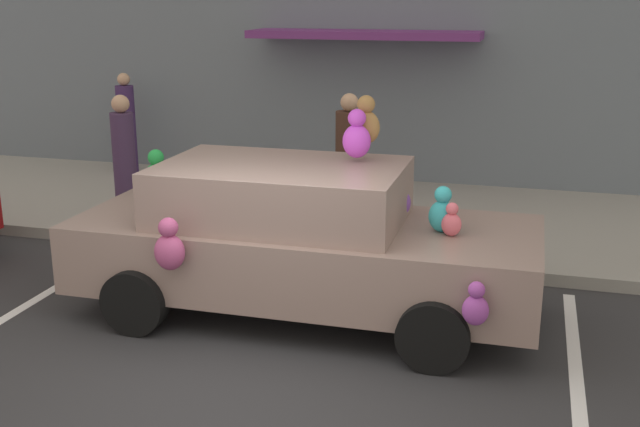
# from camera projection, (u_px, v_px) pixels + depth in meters

# --- Properties ---
(ground_plane) EXTENTS (60.00, 60.00, 0.00)m
(ground_plane) POSITION_uv_depth(u_px,v_px,m) (242.00, 383.00, 6.45)
(ground_plane) COLOR #2D2D30
(sidewalk) EXTENTS (24.00, 4.00, 0.15)m
(sidewalk) POSITION_uv_depth(u_px,v_px,m) (368.00, 216.00, 11.06)
(sidewalk) COLOR gray
(sidewalk) RESTS_ON ground
(parking_stripe_front) EXTENTS (0.12, 3.60, 0.01)m
(parking_stripe_front) POSITION_uv_depth(u_px,v_px,m) (576.00, 369.00, 6.68)
(parking_stripe_front) COLOR silver
(parking_stripe_front) RESTS_ON ground
(parking_stripe_rear) EXTENTS (0.12, 3.60, 0.01)m
(parking_stripe_rear) POSITION_uv_depth(u_px,v_px,m) (29.00, 304.00, 8.09)
(parking_stripe_rear) COLOR silver
(parking_stripe_rear) RESTS_ON ground
(plush_covered_car) EXTENTS (4.59, 2.10, 2.18)m
(plush_covered_car) POSITION_uv_depth(u_px,v_px,m) (299.00, 238.00, 7.65)
(plush_covered_car) COLOR gray
(plush_covered_car) RESTS_ON ground
(teddy_bear_on_sidewalk) EXTENTS (0.31, 0.26, 0.59)m
(teddy_bear_on_sidewalk) POSITION_uv_depth(u_px,v_px,m) (168.00, 197.00, 10.71)
(teddy_bear_on_sidewalk) COLOR #9E723D
(teddy_bear_on_sidewalk) RESTS_ON sidewalk
(pedestrian_near_shopfront) EXTENTS (0.30, 0.30, 1.74)m
(pedestrian_near_shopfront) POSITION_uv_depth(u_px,v_px,m) (125.00, 163.00, 10.24)
(pedestrian_near_shopfront) COLOR #422D4E
(pedestrian_near_shopfront) RESTS_ON sidewalk
(pedestrian_walking_past) EXTENTS (0.31, 0.31, 1.72)m
(pedestrian_walking_past) POSITION_uv_depth(u_px,v_px,m) (127.00, 126.00, 13.22)
(pedestrian_walking_past) COLOR #3D2655
(pedestrian_walking_past) RESTS_ON sidewalk
(pedestrian_by_lamp) EXTENTS (0.36, 0.36, 1.78)m
(pedestrian_by_lamp) POSITION_uv_depth(u_px,v_px,m) (349.00, 166.00, 10.09)
(pedestrian_by_lamp) COLOR #43291E
(pedestrian_by_lamp) RESTS_ON sidewalk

